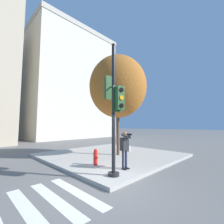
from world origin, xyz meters
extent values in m
plane|color=slate|center=(0.00, 0.00, 0.00)|extent=(160.00, 160.00, 0.00)
cube|color=#ADA89E|center=(3.50, 3.50, 0.08)|extent=(8.00, 8.00, 0.15)
cube|color=silver|center=(-1.20, 0.34, 0.00)|extent=(0.35, 3.00, 0.01)
cube|color=silver|center=(-1.90, 0.34, 0.00)|extent=(0.35, 3.00, 0.01)
cube|color=silver|center=(-2.60, 0.34, 0.00)|extent=(0.35, 3.00, 0.01)
cylinder|color=black|center=(0.38, 0.20, 0.21)|extent=(0.45, 0.45, 0.12)
cylinder|color=black|center=(0.38, 0.20, 2.84)|extent=(0.15, 0.15, 5.13)
sphere|color=black|center=(0.38, 0.20, 5.44)|extent=(0.16, 0.16, 0.16)
cylinder|color=black|center=(0.43, 0.39, 3.70)|extent=(0.10, 0.24, 0.05)
cube|color=#234C23|center=(0.49, 0.62, 3.70)|extent=(0.35, 0.30, 0.90)
cube|color=#234C23|center=(0.45, 0.49, 3.70)|extent=(0.41, 0.12, 1.02)
cylinder|color=black|center=(0.52, 0.75, 4.00)|extent=(0.17, 0.07, 0.17)
cylinder|color=orange|center=(0.52, 0.75, 3.70)|extent=(0.17, 0.07, 0.17)
cylinder|color=black|center=(0.52, 0.75, 3.40)|extent=(0.17, 0.07, 0.17)
cylinder|color=black|center=(0.34, 0.02, 3.13)|extent=(0.10, 0.24, 0.05)
cube|color=#234C23|center=(0.29, -0.21, 3.13)|extent=(0.35, 0.30, 0.90)
cube|color=#234C23|center=(0.32, -0.08, 3.13)|extent=(0.41, 0.12, 1.02)
cylinder|color=black|center=(0.26, -0.34, 3.43)|extent=(0.17, 0.07, 0.17)
cylinder|color=orange|center=(0.26, -0.34, 3.13)|extent=(0.17, 0.07, 0.17)
cylinder|color=black|center=(0.26, -0.34, 2.83)|extent=(0.17, 0.07, 0.17)
cube|color=black|center=(1.29, 0.43, 0.18)|extent=(0.09, 0.24, 0.05)
cube|color=black|center=(1.49, 0.43, 0.18)|extent=(0.09, 0.24, 0.05)
cylinder|color=#282D42|center=(1.29, 0.49, 0.56)|extent=(0.11, 0.11, 0.81)
cylinder|color=#282D42|center=(1.49, 0.49, 0.56)|extent=(0.11, 0.11, 0.81)
cube|color=#232326|center=(1.39, 0.49, 1.26)|extent=(0.40, 0.22, 0.58)
sphere|color=brown|center=(1.39, 0.49, 1.72)|extent=(0.22, 0.22, 0.22)
cube|color=black|center=(1.39, 0.18, 1.70)|extent=(0.12, 0.10, 0.09)
cylinder|color=black|center=(1.39, 0.11, 1.70)|extent=(0.06, 0.08, 0.06)
cylinder|color=#232326|center=(1.26, 0.35, 1.62)|extent=(0.23, 0.35, 0.23)
cylinder|color=#232326|center=(1.53, 0.35, 1.62)|extent=(0.23, 0.35, 0.23)
cube|color=#B7B2A8|center=(1.67, 0.51, 1.02)|extent=(0.10, 0.20, 0.26)
cylinder|color=brown|center=(3.59, 2.91, 1.78)|extent=(0.20, 0.20, 3.25)
ellipsoid|color=#A86023|center=(3.59, 2.91, 4.77)|extent=(3.91, 3.91, 4.30)
cylinder|color=red|center=(0.89, 1.94, 0.47)|extent=(0.21, 0.21, 0.63)
sphere|color=red|center=(0.89, 1.94, 0.85)|extent=(0.19, 0.19, 0.19)
cylinder|color=red|center=(0.89, 1.81, 0.54)|extent=(0.09, 0.06, 0.09)
cube|color=beige|center=(9.95, 21.09, 9.05)|extent=(14.40, 10.21, 18.11)
cube|color=#B2AD9E|center=(9.95, 21.09, 18.51)|extent=(14.60, 10.41, 0.80)
camera|label=1|loc=(-3.90, -3.98, 2.10)|focal=24.00mm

